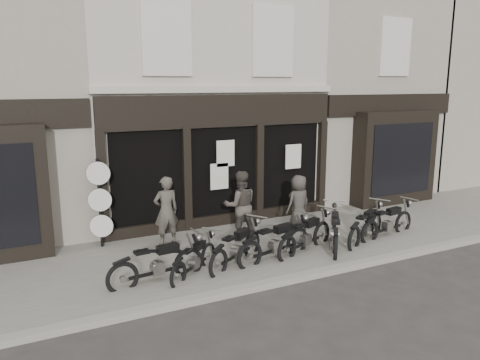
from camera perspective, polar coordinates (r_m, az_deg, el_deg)
name	(u,v)px	position (r m, az deg, el deg)	size (l,w,h in m)	color
ground_plane	(274,260)	(11.54, 4.20, -9.73)	(90.00, 90.00, 0.00)	#2D2B28
pavement	(257,247)	(12.25, 2.04, -8.11)	(30.00, 4.20, 0.12)	#66635A
kerb	(303,276)	(10.55, 7.74, -11.57)	(30.00, 0.25, 0.13)	gray
central_building	(186,87)	(16.14, -6.61, 11.17)	(7.30, 6.22, 8.34)	#B4AA9A
neighbour_right	(338,88)	(19.22, 11.88, 10.95)	(5.60, 6.73, 8.34)	gray
filler_right	(475,86)	(25.15, 26.72, 10.23)	(11.00, 6.00, 8.20)	gray
motorcycle_0	(158,267)	(10.17, -9.97, -10.40)	(2.19, 0.60, 1.05)	black
motorcycle_1	(194,262)	(10.49, -5.57, -9.90)	(1.59, 1.35, 0.90)	black
motorcycle_2	(237,251)	(10.95, -0.39, -8.61)	(1.92, 1.38, 1.03)	black
motorcycle_3	(275,245)	(11.25, 4.34, -7.95)	(2.25, 0.84, 1.09)	black
motorcycle_4	(306,239)	(11.84, 8.01, -7.09)	(2.09, 1.10, 1.06)	black
motorcycle_5	(335,234)	(12.31, 11.47, -6.42)	(1.58, 1.96, 1.09)	black
motorcycle_6	(366,229)	(12.90, 15.09, -5.80)	(2.03, 1.28, 1.06)	black
motorcycle_7	(388,225)	(13.46, 17.55, -5.25)	(2.16, 0.71, 1.04)	black
man_left	(166,211)	(12.12, -8.99, -3.72)	(0.65, 0.43, 1.80)	#423E36
man_centre	(240,205)	(12.39, 0.04, -3.11)	(0.90, 0.70, 1.85)	#423A35
man_right	(299,203)	(13.28, 7.15, -2.77)	(0.78, 0.51, 1.59)	#3A3530
advert_sign_post	(100,207)	(12.27, -16.69, -3.17)	(0.57, 0.38, 2.40)	black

